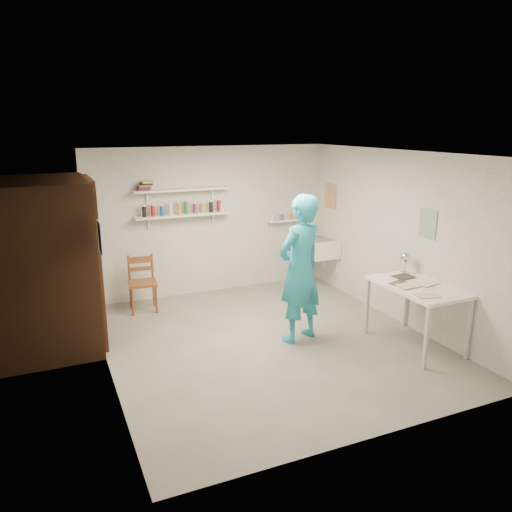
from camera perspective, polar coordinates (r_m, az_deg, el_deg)
name	(u,v)px	position (r m, az deg, el deg)	size (l,w,h in m)	color
floor	(268,342)	(6.58, 1.41, -9.78)	(4.00, 4.50, 0.02)	slate
ceiling	(270,152)	(5.99, 1.56, 11.75)	(4.00, 4.50, 0.02)	silver
wall_back	(211,221)	(8.23, -5.20, 4.05)	(4.00, 0.02, 2.40)	silver
wall_front	(383,313)	(4.33, 14.32, -6.34)	(4.00, 0.02, 2.40)	silver
wall_left	(101,270)	(5.66, -17.31, -1.57)	(0.02, 4.50, 2.40)	silver
wall_right	(399,238)	(7.24, 16.06, 2.04)	(0.02, 4.50, 2.40)	silver
doorway_recess	(94,264)	(6.72, -18.07, -0.85)	(0.02, 0.90, 2.00)	black
corridor_box	(33,266)	(6.68, -24.15, -1.06)	(1.40, 1.50, 2.10)	brown
door_lintel	(88,181)	(6.53, -18.63, 8.08)	(0.06, 1.05, 0.10)	brown
door_jamb_near	(100,274)	(6.24, -17.40, -1.97)	(0.06, 0.10, 2.00)	brown
door_jamb_far	(91,255)	(7.20, -18.33, 0.15)	(0.06, 0.10, 2.00)	brown
shelf_lower	(183,215)	(7.94, -8.36, 4.65)	(1.50, 0.22, 0.03)	white
shelf_upper	(182,190)	(7.88, -8.47, 7.52)	(1.50, 0.22, 0.03)	white
ledge_shelf	(286,220)	(8.68, 3.50, 4.10)	(0.70, 0.14, 0.03)	white
poster_left	(100,238)	(5.62, -17.42, 2.01)	(0.01, 0.28, 0.36)	#334C7F
poster_right_a	(330,196)	(8.60, 8.49, 6.78)	(0.01, 0.34, 0.42)	#995933
poster_right_b	(428,224)	(6.76, 19.04, 3.53)	(0.01, 0.30, 0.38)	#3F724C
belfast_sink	(320,247)	(8.56, 7.27, 0.98)	(0.48, 0.60, 0.30)	white
man	(300,269)	(6.34, 5.04, -1.50)	(0.70, 0.46, 1.91)	#24A0B8
wall_clock	(298,241)	(6.47, 4.78, 1.75)	(0.34, 0.34, 0.04)	#CFB38D
wooden_chair	(143,283)	(7.64, -12.83, -3.05)	(0.41, 0.39, 0.87)	brown
work_table	(415,316)	(6.62, 17.73, -6.52)	(0.72, 1.21, 0.80)	white
desk_lamp	(406,257)	(6.90, 16.77, -0.14)	(0.15, 0.15, 0.15)	silver
spray_cans	(183,209)	(7.92, -8.39, 5.37)	(1.32, 0.06, 0.17)	black
book_stack	(145,186)	(7.74, -12.53, 7.84)	(0.26, 0.14, 0.14)	red
ledge_pots	(286,217)	(8.67, 3.51, 4.49)	(0.48, 0.07, 0.09)	silver
papers	(418,284)	(6.48, 18.01, -3.10)	(0.30, 0.22, 0.02)	silver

